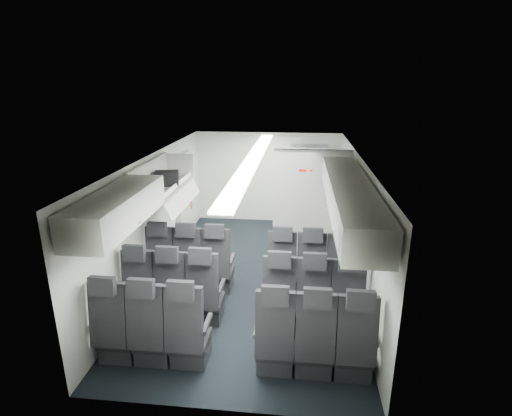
% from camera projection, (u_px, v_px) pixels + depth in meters
% --- Properties ---
extents(cabin_shell, '(3.41, 6.01, 2.16)m').
position_uv_depth(cabin_shell, '(253.00, 217.00, 6.70)').
color(cabin_shell, black).
rests_on(cabin_shell, ground).
extents(seat_row_front, '(3.33, 0.56, 1.24)m').
position_uv_depth(seat_row_front, '(250.00, 270.00, 6.42)').
color(seat_row_front, black).
rests_on(seat_row_front, cabin_shell).
extents(seat_row_mid, '(3.33, 0.56, 1.24)m').
position_uv_depth(seat_row_mid, '(242.00, 299.00, 5.56)').
color(seat_row_mid, black).
rests_on(seat_row_mid, cabin_shell).
extents(seat_row_rear, '(3.33, 0.56, 1.24)m').
position_uv_depth(seat_row_rear, '(231.00, 339.00, 4.71)').
color(seat_row_rear, black).
rests_on(seat_row_rear, cabin_shell).
extents(overhead_bin_left_rear, '(0.53, 1.80, 0.40)m').
position_uv_depth(overhead_bin_left_rear, '(117.00, 209.00, 4.72)').
color(overhead_bin_left_rear, silver).
rests_on(overhead_bin_left_rear, cabin_shell).
extents(overhead_bin_left_front_open, '(0.64, 1.70, 0.72)m').
position_uv_depth(overhead_bin_left_front_open, '(163.00, 183.00, 6.42)').
color(overhead_bin_left_front_open, '#9E9E93').
rests_on(overhead_bin_left_front_open, cabin_shell).
extents(overhead_bin_right_rear, '(0.53, 1.80, 0.40)m').
position_uv_depth(overhead_bin_right_rear, '(358.00, 218.00, 4.44)').
color(overhead_bin_right_rear, silver).
rests_on(overhead_bin_right_rear, cabin_shell).
extents(overhead_bin_right_front, '(0.53, 1.70, 0.40)m').
position_uv_depth(overhead_bin_right_front, '(342.00, 180.00, 6.09)').
color(overhead_bin_right_front, silver).
rests_on(overhead_bin_right_front, cabin_shell).
extents(bulkhead_partition, '(1.40, 0.15, 2.13)m').
position_uv_depth(bulkhead_partition, '(311.00, 207.00, 7.37)').
color(bulkhead_partition, silver).
rests_on(bulkhead_partition, cabin_shell).
extents(galley_unit, '(0.85, 0.52, 1.90)m').
position_uv_depth(galley_unit, '(307.00, 187.00, 9.23)').
color(galley_unit, '#939399').
rests_on(galley_unit, cabin_shell).
extents(boarding_door, '(0.12, 1.27, 1.86)m').
position_uv_depth(boarding_door, '(184.00, 197.00, 8.39)').
color(boarding_door, silver).
rests_on(boarding_door, cabin_shell).
extents(flight_attendant, '(0.52, 0.68, 1.65)m').
position_uv_depth(flight_attendant, '(283.00, 210.00, 8.01)').
color(flight_attendant, black).
rests_on(flight_attendant, ground).
extents(carry_on_bag, '(0.43, 0.35, 0.23)m').
position_uv_depth(carry_on_bag, '(167.00, 178.00, 6.47)').
color(carry_on_bag, black).
rests_on(carry_on_bag, overhead_bin_left_front_open).
extents(papers, '(0.17, 0.11, 0.13)m').
position_uv_depth(papers, '(293.00, 202.00, 7.89)').
color(papers, white).
rests_on(papers, flight_attendant).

